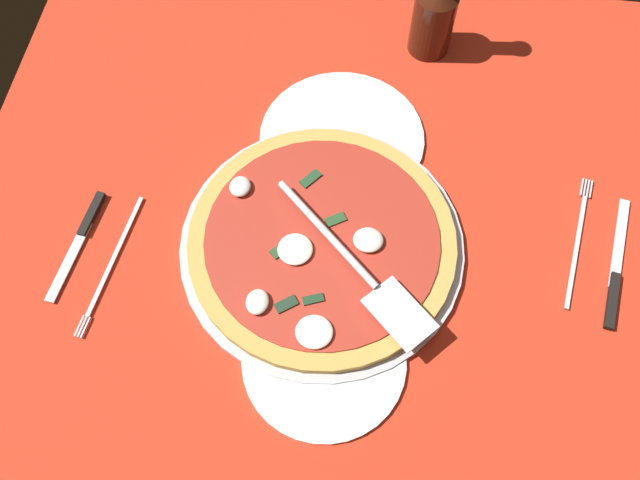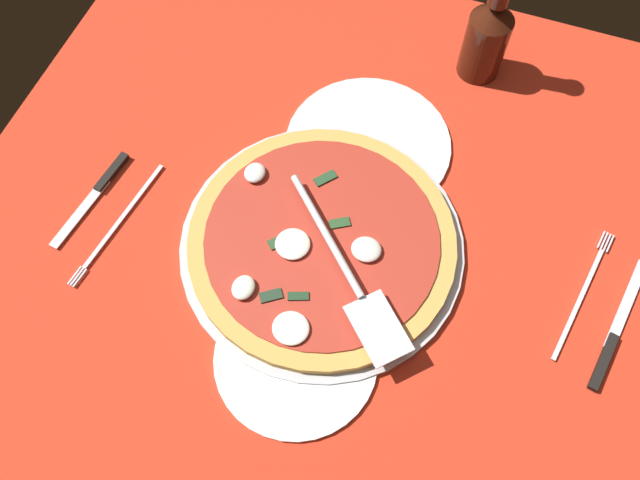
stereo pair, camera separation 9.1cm
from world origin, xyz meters
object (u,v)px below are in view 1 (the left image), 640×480
(dinner_plate_left, at_px, (342,138))
(beer_bottle, at_px, (435,10))
(pizza, at_px, (319,241))
(dinner_plate_right, at_px, (324,360))
(place_setting_far, at_px, (596,258))
(place_setting_near, at_px, (97,250))
(pizza_server, at_px, (357,266))

(dinner_plate_left, relative_size, beer_bottle, 1.11)
(dinner_plate_left, height_order, pizza, pizza)
(dinner_plate_right, height_order, pizza, pizza)
(dinner_plate_left, distance_m, place_setting_far, 0.40)
(place_setting_near, bearing_deg, dinner_plate_right, 78.61)
(place_setting_far, bearing_deg, place_setting_near, 106.78)
(place_setting_far, distance_m, beer_bottle, 0.45)
(place_setting_near, xyz_separation_m, place_setting_far, (-0.07, 0.69, 0.00))
(pizza, height_order, pizza_server, pizza_server)
(pizza, relative_size, place_setting_far, 1.59)
(pizza_server, bearing_deg, beer_bottle, 123.76)
(place_setting_far, bearing_deg, dinner_plate_right, 128.97)
(pizza, distance_m, pizza_server, 0.07)
(place_setting_far, xyz_separation_m, beer_bottle, (-0.36, -0.25, 0.08))
(dinner_plate_right, xyz_separation_m, place_setting_near, (-0.12, -0.34, -0.00))
(pizza_server, distance_m, place_setting_near, 0.37)
(pizza, height_order, place_setting_near, pizza)
(dinner_plate_left, bearing_deg, pizza, -3.26)
(dinner_plate_left, bearing_deg, pizza_server, 10.80)
(pizza, relative_size, pizza_server, 1.59)
(beer_bottle, bearing_deg, place_setting_near, -45.49)
(dinner_plate_right, bearing_deg, place_setting_far, 118.29)
(dinner_plate_right, xyz_separation_m, beer_bottle, (-0.55, 0.10, 0.08))
(dinner_plate_right, height_order, beer_bottle, beer_bottle)
(dinner_plate_left, relative_size, pizza_server, 1.07)
(dinner_plate_right, distance_m, pizza, 0.16)
(place_setting_near, distance_m, place_setting_far, 0.70)
(pizza, relative_size, beer_bottle, 1.65)
(pizza_server, xyz_separation_m, beer_bottle, (-0.43, 0.08, 0.04))
(place_setting_near, distance_m, beer_bottle, 0.62)
(pizza_server, bearing_deg, place_setting_far, 56.36)
(dinner_plate_left, bearing_deg, place_setting_near, -54.12)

